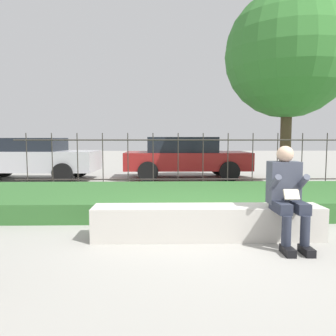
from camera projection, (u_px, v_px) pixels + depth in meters
ground_plane at (217, 238)px, 4.37m from camera, size 60.00×60.00×0.00m
stone_bench at (207, 224)px, 4.35m from camera, size 3.03×0.45×0.44m
person_seated_reader at (287, 192)px, 4.07m from camera, size 0.42×0.73×1.24m
grass_berm at (199, 199)px, 6.39m from camera, size 10.85×2.67×0.32m
iron_fence at (191, 161)px, 8.28m from camera, size 8.85×0.03×1.46m
car_parked_center at (185, 156)px, 10.82m from camera, size 4.02×1.97×1.37m
car_parked_left at (29, 157)px, 10.38m from camera, size 4.25×1.95×1.34m
tree_behind_fence at (288, 55)px, 8.95m from camera, size 3.45×3.45×5.35m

